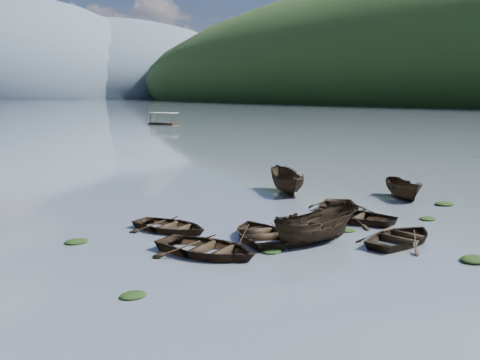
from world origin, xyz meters
TOP-DOWN VIEW (x-y plane):
  - ground_plane at (0.00, 0.00)m, footprint 2400.00×2400.00m
  - haze_mtn_d at (320.00, 900.00)m, footprint 520.00×520.00m
  - rowboat_0 at (-5.60, 6.26)m, footprint 5.13×5.82m
  - rowboat_1 at (-2.19, 7.02)m, footprint 4.70×5.46m
  - rowboat_2 at (-0.46, 5.02)m, footprint 4.92×1.98m
  - rowboat_3 at (4.18, 7.21)m, footprint 4.79×5.58m
  - rowboat_4 at (2.92, 2.81)m, footprint 5.02×4.00m
  - rowboat_5 at (11.56, 9.78)m, footprint 3.11×4.33m
  - rowboat_6 at (-5.04, 10.85)m, footprint 4.51×5.12m
  - rowboat_7 at (4.58, 8.75)m, footprint 6.11×6.15m
  - rowboat_8 at (6.34, 15.67)m, footprint 3.73×5.27m
  - weed_clump_0 at (-10.13, 3.52)m, footprint 0.96×0.78m
  - weed_clump_1 at (-3.02, 5.01)m, footprint 0.98×0.79m
  - weed_clump_2 at (3.16, -0.74)m, footprint 1.31×1.04m
  - weed_clump_3 at (7.85, 5.09)m, footprint 1.00×0.84m
  - weed_clump_4 at (12.06, 7.01)m, footprint 1.33×1.05m
  - weed_clump_5 at (-9.69, 11.28)m, footprint 1.10×0.89m
  - weed_clump_6 at (2.40, 5.76)m, footprint 0.88×0.74m
  - weed_clump_7 at (4.72, 9.60)m, footprint 1.13×0.91m
  - pontoon_right at (36.47, 96.90)m, footprint 5.53×7.31m

SIDE VIEW (x-z plane):
  - ground_plane at x=0.00m, z-range 0.00..0.00m
  - haze_mtn_d at x=320.00m, z-range -110.00..110.00m
  - rowboat_0 at x=-5.60m, z-range -0.50..0.50m
  - rowboat_1 at x=-2.19m, z-range -0.48..0.48m
  - rowboat_2 at x=-0.46m, z-range -0.94..0.94m
  - rowboat_3 at x=4.18m, z-range -0.49..0.49m
  - rowboat_4 at x=2.92m, z-range -0.47..0.47m
  - rowboat_5 at x=11.56m, z-range -0.79..0.79m
  - rowboat_6 at x=-5.04m, z-range -0.44..0.44m
  - rowboat_7 at x=4.58m, z-range -0.52..0.52m
  - rowboat_8 at x=6.34m, z-range -0.96..0.96m
  - weed_clump_0 at x=-10.13m, z-range -0.10..0.10m
  - weed_clump_1 at x=-3.02m, z-range -0.11..0.11m
  - weed_clump_2 at x=3.16m, z-range -0.14..0.14m
  - weed_clump_3 at x=7.85m, z-range -0.11..0.11m
  - weed_clump_4 at x=12.06m, z-range -0.14..0.14m
  - weed_clump_5 at x=-9.69m, z-range -0.12..0.12m
  - weed_clump_6 at x=2.40m, z-range -0.09..0.09m
  - weed_clump_7 at x=4.72m, z-range -0.12..0.12m
  - pontoon_right at x=36.47m, z-range -1.30..1.30m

